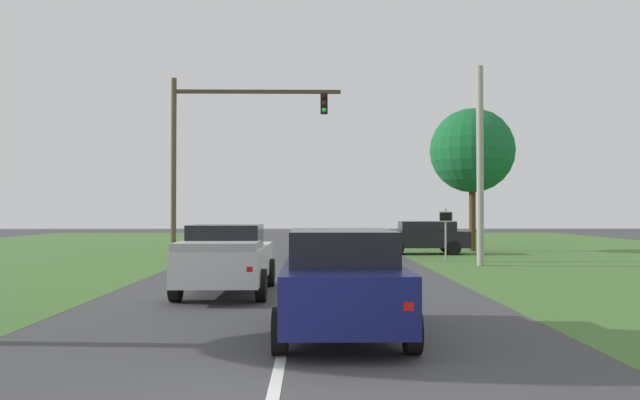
% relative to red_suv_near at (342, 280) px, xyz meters
% --- Properties ---
extents(ground_plane, '(120.00, 120.00, 0.00)m').
position_rel_red_suv_near_xyz_m(ground_plane, '(-0.99, 7.76, -0.98)').
color(ground_plane, '#424244').
extents(lane_centre_stripe, '(0.16, 42.03, 0.01)m').
position_rel_red_suv_near_xyz_m(lane_centre_stripe, '(-0.99, -3.24, -0.98)').
color(lane_centre_stripe, white).
rests_on(lane_centre_stripe, ground_plane).
extents(red_suv_near, '(2.26, 4.59, 1.85)m').
position_rel_red_suv_near_xyz_m(red_suv_near, '(0.00, 0.00, 0.00)').
color(red_suv_near, navy).
rests_on(red_suv_near, ground_plane).
extents(pickup_truck_lead, '(2.32, 5.12, 1.83)m').
position_rel_red_suv_near_xyz_m(pickup_truck_lead, '(-2.77, 5.62, -0.03)').
color(pickup_truck_lead, silver).
rests_on(pickup_truck_lead, ground_plane).
extents(traffic_light, '(7.64, 0.40, 8.18)m').
position_rel_red_suv_near_xyz_m(traffic_light, '(-4.81, 17.34, 4.40)').
color(traffic_light, brown).
rests_on(traffic_light, ground_plane).
extents(keep_moving_sign, '(0.60, 0.09, 2.30)m').
position_rel_red_suv_near_xyz_m(keep_moving_sign, '(5.24, 15.96, 0.50)').
color(keep_moving_sign, gray).
rests_on(keep_moving_sign, ground_plane).
extents(oak_tree_right, '(4.62, 4.62, 7.83)m').
position_rel_red_suv_near_xyz_m(oak_tree_right, '(8.31, 23.47, 4.53)').
color(oak_tree_right, '#4C351E').
rests_on(oak_tree_right, ground_plane).
extents(crossing_suv_far, '(4.58, 2.03, 1.67)m').
position_rel_red_suv_near_xyz_m(crossing_suv_far, '(5.20, 21.10, -0.09)').
color(crossing_suv_far, black).
rests_on(crossing_suv_far, ground_plane).
extents(utility_pole_right, '(0.28, 0.28, 8.04)m').
position_rel_red_suv_near_xyz_m(utility_pole_right, '(6.25, 14.16, 3.04)').
color(utility_pole_right, '#9E998E').
rests_on(utility_pole_right, ground_plane).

